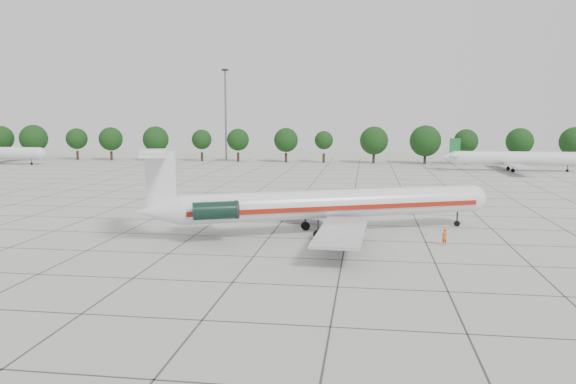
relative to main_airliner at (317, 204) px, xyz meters
name	(u,v)px	position (x,y,z in m)	size (l,w,h in m)	color
ground	(281,223)	(-4.77, 5.52, -3.24)	(260.00, 260.00, 0.00)	#B3B3AB
apron_joints	(296,203)	(-4.77, 20.52, -3.23)	(170.00, 170.00, 0.02)	#383838
main_airliner	(317,204)	(0.00, 0.00, 0.00)	(37.72, 28.46, 9.17)	silver
ground_crew	(444,237)	(12.86, -3.48, -2.40)	(0.61, 0.40, 1.67)	#E1520D
bg_airliner_d	(515,158)	(38.34, 73.73, -0.33)	(28.24, 27.20, 7.40)	silver
tree_line	(286,140)	(-16.46, 90.52, 2.74)	(249.86, 8.44, 10.22)	#332114
floodlight_mast	(226,109)	(-34.77, 97.52, 11.04)	(1.60, 1.60, 25.45)	slate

